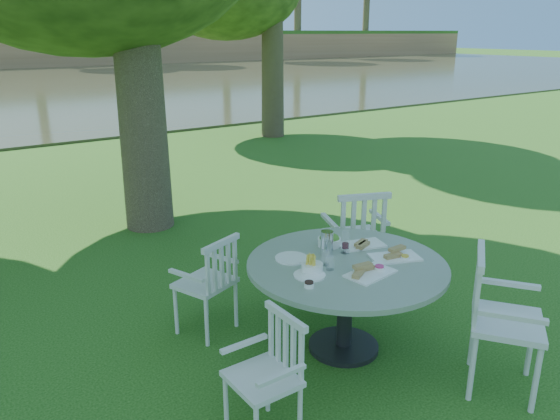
# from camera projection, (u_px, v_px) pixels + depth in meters

# --- Properties ---
(ground) EXTENTS (140.00, 140.00, 0.00)m
(ground) POSITION_uv_depth(u_px,v_px,m) (292.00, 300.00, 5.18)
(ground) COLOR #15400D
(ground) RESTS_ON ground
(table) EXTENTS (1.53, 1.53, 0.75)m
(table) POSITION_uv_depth(u_px,v_px,m) (346.00, 278.00, 4.20)
(table) COLOR black
(table) RESTS_ON ground
(chair_ne) EXTENTS (0.66, 0.64, 1.02)m
(chair_ne) POSITION_uv_depth(u_px,v_px,m) (358.00, 233.00, 5.21)
(chair_ne) COLOR silver
(chair_ne) RESTS_ON ground
(chair_nw) EXTENTS (0.55, 0.53, 0.85)m
(chair_nw) POSITION_uv_depth(u_px,v_px,m) (213.00, 279.00, 4.47)
(chair_nw) COLOR silver
(chair_nw) RESTS_ON ground
(chair_sw) EXTENTS (0.38, 0.41, 0.80)m
(chair_sw) POSITION_uv_depth(u_px,v_px,m) (273.00, 366.00, 3.35)
(chair_sw) COLOR silver
(chair_sw) RESTS_ON ground
(chair_se) EXTENTS (0.69, 0.68, 1.01)m
(chair_se) POSITION_uv_depth(u_px,v_px,m) (493.00, 311.00, 3.77)
(chair_se) COLOR silver
(chair_se) RESTS_ON ground
(tableware) EXTENTS (1.11, 0.83, 0.20)m
(tableware) POSITION_uv_depth(u_px,v_px,m) (339.00, 254.00, 4.22)
(tableware) COLOR white
(tableware) RESTS_ON table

